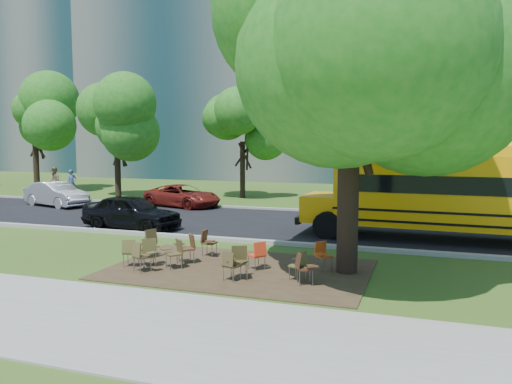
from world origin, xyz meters
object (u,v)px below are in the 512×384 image
(pedestrian_a, at_px, (72,183))
(chair_6, at_px, (300,263))
(school_bus, at_px, (500,193))
(black_car, at_px, (131,212))
(chair_1, at_px, (141,254))
(main_tree, at_px, (351,36))
(chair_3, at_px, (175,251))
(chair_2, at_px, (150,249))
(chair_11, at_px, (258,253))
(chair_12, at_px, (322,253))
(chair_8, at_px, (149,240))
(chair_9, at_px, (188,246))
(pedestrian_b, at_px, (54,181))
(chair_5, at_px, (239,259))
(bg_car_silver, at_px, (56,194))
(chair_10, at_px, (208,240))
(bg_car_red, at_px, (183,196))
(chair_7, at_px, (303,265))
(chair_0, at_px, (131,250))
(chair_4, at_px, (232,263))

(pedestrian_a, bearing_deg, chair_6, -102.02)
(school_bus, relative_size, black_car, 3.05)
(chair_1, height_order, chair_6, chair_1)
(main_tree, distance_m, school_bus, 8.19)
(chair_3, bearing_deg, pedestrian_a, -3.36)
(chair_2, xyz_separation_m, chair_11, (2.98, 0.64, -0.02))
(chair_6, xyz_separation_m, chair_12, (0.31, 1.26, 0.00))
(main_tree, xyz_separation_m, chair_8, (-5.86, -0.24, -5.61))
(school_bus, relative_size, chair_12, 16.06)
(chair_9, bearing_deg, pedestrian_b, 6.43)
(chair_5, relative_size, bg_car_silver, 0.21)
(chair_12, distance_m, black_car, 9.26)
(main_tree, height_order, chair_10, main_tree)
(chair_3, relative_size, chair_10, 1.01)
(chair_1, xyz_separation_m, chair_12, (4.51, 1.84, -0.04))
(chair_6, height_order, black_car, black_car)
(chair_12, distance_m, bg_car_red, 14.34)
(chair_6, xyz_separation_m, chair_7, (0.17, -0.35, 0.03))
(chair_9, distance_m, bg_car_red, 12.59)
(main_tree, height_order, bg_car_silver, main_tree)
(main_tree, distance_m, chair_10, 7.13)
(chair_0, height_order, bg_car_red, bg_car_red)
(chair_2, relative_size, black_car, 0.21)
(chair_1, relative_size, chair_12, 1.08)
(pedestrian_a, bearing_deg, black_car, -106.05)
(school_bus, xyz_separation_m, chair_2, (-9.59, -6.57, -1.23))
(chair_1, height_order, chair_5, chair_5)
(chair_4, height_order, chair_8, chair_8)
(chair_6, bearing_deg, chair_3, 105.66)
(chair_8, bearing_deg, chair_1, -138.21)
(chair_3, distance_m, chair_10, 1.66)
(chair_9, bearing_deg, chair_5, -162.07)
(black_car, bearing_deg, main_tree, -106.99)
(chair_1, distance_m, chair_9, 1.49)
(chair_0, distance_m, chair_5, 3.26)
(chair_6, relative_size, bg_car_silver, 0.19)
(chair_6, bearing_deg, pedestrian_b, 71.09)
(chair_4, relative_size, chair_11, 0.96)
(main_tree, relative_size, chair_3, 11.85)
(chair_1, xyz_separation_m, chair_7, (4.37, 0.23, -0.01))
(main_tree, relative_size, pedestrian_a, 5.76)
(chair_1, bearing_deg, main_tree, 44.99)
(school_bus, height_order, pedestrian_b, school_bus)
(pedestrian_b, bearing_deg, chair_4, 0.45)
(black_car, bearing_deg, pedestrian_a, 54.10)
(chair_7, bearing_deg, black_car, -147.97)
(chair_2, bearing_deg, chair_9, -0.06)
(chair_5, xyz_separation_m, chair_8, (-3.36, 1.27, 0.03))
(school_bus, height_order, chair_2, school_bus)
(chair_2, distance_m, chair_10, 1.98)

